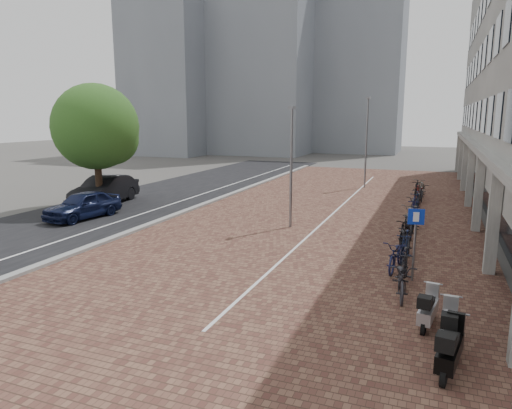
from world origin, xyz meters
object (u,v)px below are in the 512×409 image
object	(u,v)px
parking_sign	(415,234)
car_navy	(83,205)
car_dark	(105,190)
scooter_back	(449,326)
scooter_front	(428,308)
scooter_mid	(450,348)

from	to	relation	value
parking_sign	car_navy	bearing A→B (deg)	158.47
car_dark	scooter_back	xyz separation A→B (m)	(18.13, -11.00, -0.30)
car_dark	scooter_front	xyz separation A→B (m)	(17.69, -10.08, -0.33)
scooter_front	parking_sign	world-z (taller)	parking_sign
car_dark	parking_sign	bearing A→B (deg)	-29.02
car_dark	parking_sign	world-z (taller)	parking_sign
scooter_mid	scooter_back	size ratio (longest dim) A/B	1.05
car_navy	scooter_front	bearing A→B (deg)	-14.89
car_navy	parking_sign	size ratio (longest dim) A/B	1.76
car_navy	parking_sign	bearing A→B (deg)	-5.12
scooter_front	scooter_mid	bearing A→B (deg)	-69.37
scooter_front	parking_sign	bearing A→B (deg)	107.42
car_dark	scooter_front	size ratio (longest dim) A/B	3.48
scooter_mid	scooter_back	bearing A→B (deg)	99.89
car_navy	scooter_back	world-z (taller)	car_navy
car_dark	scooter_front	bearing A→B (deg)	-36.69
scooter_mid	parking_sign	size ratio (longest dim) A/B	0.70
scooter_front	scooter_mid	distance (m)	2.06
scooter_mid	parking_sign	bearing A→B (deg)	110.29
scooter_back	parking_sign	world-z (taller)	parking_sign
car_navy	scooter_back	xyz separation A→B (m)	(16.57, -7.45, -0.16)
scooter_mid	parking_sign	distance (m)	5.32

